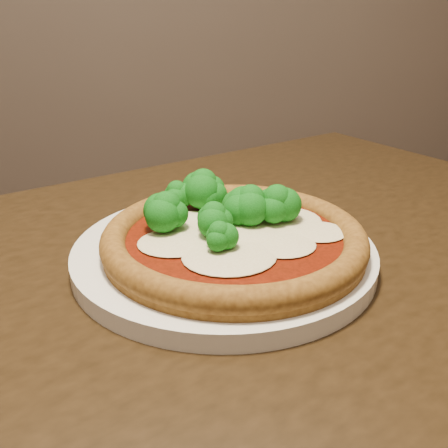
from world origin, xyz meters
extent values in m
cube|color=black|center=(0.20, -0.16, 0.73)|extent=(1.39, 1.16, 0.04)
cylinder|color=black|center=(0.57, 0.35, 0.35)|extent=(0.06, 0.06, 0.71)
cylinder|color=white|center=(0.27, -0.10, 0.76)|extent=(0.30, 0.30, 0.02)
cylinder|color=brown|center=(0.28, -0.11, 0.77)|extent=(0.25, 0.25, 0.01)
torus|color=brown|center=(0.28, -0.11, 0.78)|extent=(0.26, 0.26, 0.02)
cylinder|color=#651404|center=(0.28, -0.11, 0.78)|extent=(0.21, 0.21, 0.00)
ellipsoid|color=#F1E7C0|center=(0.22, -0.12, 0.78)|extent=(0.07, 0.06, 0.01)
ellipsoid|color=#F1E7C0|center=(0.30, -0.04, 0.78)|extent=(0.05, 0.05, 0.00)
ellipsoid|color=#F1E7C0|center=(0.27, -0.15, 0.78)|extent=(0.08, 0.08, 0.01)
ellipsoid|color=#F1E7C0|center=(0.28, -0.02, 0.78)|extent=(0.05, 0.04, 0.00)
ellipsoid|color=#F1E7C0|center=(0.32, -0.14, 0.78)|extent=(0.06, 0.06, 0.01)
ellipsoid|color=#F1E7C0|center=(0.33, -0.08, 0.78)|extent=(0.09, 0.08, 0.01)
ellipsoid|color=#F1E7C0|center=(0.25, -0.07, 0.78)|extent=(0.07, 0.06, 0.01)
ellipsoid|color=#F1E7C0|center=(0.28, -0.09, 0.78)|extent=(0.11, 0.10, 0.01)
ellipsoid|color=#F1E7C0|center=(0.36, -0.12, 0.78)|extent=(0.06, 0.05, 0.00)
ellipsoid|color=#147F19|center=(0.29, -0.08, 0.81)|extent=(0.04, 0.04, 0.04)
ellipsoid|color=#147F19|center=(0.22, -0.09, 0.81)|extent=(0.05, 0.05, 0.04)
ellipsoid|color=#147F19|center=(0.23, -0.03, 0.80)|extent=(0.04, 0.04, 0.03)
ellipsoid|color=#147F19|center=(0.30, -0.06, 0.80)|extent=(0.03, 0.03, 0.03)
ellipsoid|color=#147F19|center=(0.27, -0.04, 0.80)|extent=(0.04, 0.04, 0.03)
ellipsoid|color=#147F19|center=(0.30, -0.09, 0.81)|extent=(0.05, 0.05, 0.04)
ellipsoid|color=#147F19|center=(0.21, -0.09, 0.80)|extent=(0.04, 0.04, 0.03)
ellipsoid|color=#147F19|center=(0.26, -0.03, 0.81)|extent=(0.05, 0.05, 0.04)
ellipsoid|color=#147F19|center=(0.26, -0.11, 0.80)|extent=(0.04, 0.04, 0.04)
ellipsoid|color=#147F19|center=(0.33, -0.09, 0.81)|extent=(0.05, 0.05, 0.04)
ellipsoid|color=#147F19|center=(0.26, -0.14, 0.80)|extent=(0.03, 0.03, 0.03)
camera|label=1|loc=(0.19, -0.54, 0.99)|focal=40.00mm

